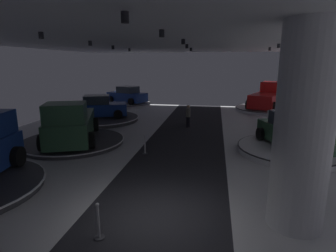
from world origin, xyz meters
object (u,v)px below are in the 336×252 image
(display_car_far_right, at_px, (297,113))
(pickup_truck_mid_left, at_px, (71,125))
(display_platform_mid_left, at_px, (73,141))
(display_platform_mid_right, at_px, (291,150))
(pickup_truck_deep_right, at_px, (268,97))
(display_platform_deep_left, at_px, (127,104))
(column_right, at_px, (303,130))
(display_car_mid_right, at_px, (292,132))
(visitor_walking_near, at_px, (188,115))
(display_platform_deep_right, at_px, (266,109))
(display_car_far_left, at_px, (99,107))
(display_car_deep_left, at_px, (127,95))
(display_platform_far_right, at_px, (295,126))
(display_platform_far_left, at_px, (100,119))

(display_car_far_right, bearing_deg, pickup_truck_mid_left, -155.31)
(display_platform_mid_left, height_order, pickup_truck_mid_left, pickup_truck_mid_left)
(display_platform_mid_right, height_order, pickup_truck_deep_right, pickup_truck_deep_right)
(display_platform_deep_left, bearing_deg, pickup_truck_deep_right, -2.27)
(column_right, bearing_deg, pickup_truck_mid_left, 149.05)
(display_platform_mid_left, bearing_deg, display_car_mid_right, 1.57)
(pickup_truck_deep_right, height_order, pickup_truck_mid_left, pickup_truck_deep_right)
(pickup_truck_deep_right, relative_size, display_platform_deep_left, 1.15)
(visitor_walking_near, bearing_deg, column_right, -70.11)
(display_platform_deep_right, xyz_separation_m, display_car_far_left, (-13.68, -6.84, 0.88))
(display_platform_mid_right, height_order, display_car_mid_right, display_car_mid_right)
(column_right, relative_size, pickup_truck_mid_left, 0.96)
(display_car_deep_left, bearing_deg, display_car_far_right, -29.03)
(display_car_far_right, bearing_deg, display_platform_deep_right, 95.70)
(display_platform_deep_right, relative_size, display_platform_mid_left, 1.00)
(display_platform_mid_right, relative_size, display_platform_far_right, 1.16)
(column_right, height_order, display_platform_far_left, column_right)
(display_car_deep_left, distance_m, visitor_walking_near, 11.39)
(visitor_walking_near, bearing_deg, display_platform_deep_right, 50.23)
(display_platform_mid_left, bearing_deg, display_platform_far_right, 23.38)
(pickup_truck_mid_left, bearing_deg, display_car_deep_left, 95.67)
(display_platform_deep_left, relative_size, display_car_deep_left, 1.08)
(display_platform_mid_right, bearing_deg, display_platform_far_right, 73.34)
(visitor_walking_near, bearing_deg, display_car_mid_right, -40.17)
(pickup_truck_mid_left, relative_size, display_car_far_right, 1.33)
(display_car_far_right, bearing_deg, display_car_far_left, 178.30)
(display_platform_far_right, bearing_deg, pickup_truck_deep_right, 94.33)
(pickup_truck_deep_right, xyz_separation_m, display_platform_mid_left, (-12.71, -13.32, -1.12))
(display_platform_deep_left, distance_m, visitor_walking_near, 11.44)
(display_car_far_left, bearing_deg, display_platform_far_right, -1.79)
(display_platform_deep_right, xyz_separation_m, display_platform_far_left, (-13.65, -6.83, -0.01))
(display_car_far_left, bearing_deg, display_platform_deep_left, 91.59)
(display_car_far_right, bearing_deg, display_platform_far_right, -132.94)
(display_car_far_left, bearing_deg, column_right, -48.08)
(display_platform_mid_left, height_order, display_car_far_right, display_car_far_right)
(display_platform_deep_right, height_order, display_car_far_right, display_car_far_right)
(column_right, xyz_separation_m, display_car_far_left, (-11.20, 12.48, -1.69))
(pickup_truck_mid_left, bearing_deg, display_car_mid_right, 3.08)
(display_car_far_left, bearing_deg, pickup_truck_deep_right, 27.30)
(column_right, height_order, display_platform_deep_left, column_right)
(pickup_truck_deep_right, xyz_separation_m, display_car_far_left, (-13.81, -7.13, -0.19))
(display_platform_deep_left, distance_m, display_car_deep_left, 0.92)
(display_platform_mid_right, relative_size, visitor_walking_near, 3.30)
(column_right, xyz_separation_m, visitor_walking_near, (-4.12, 11.39, -1.84))
(display_platform_deep_right, bearing_deg, display_car_deep_left, 176.55)
(display_car_far_right, bearing_deg, display_platform_mid_right, -106.79)
(pickup_truck_deep_right, distance_m, display_platform_mid_left, 18.44)
(display_platform_far_left, height_order, display_platform_far_right, display_platform_far_right)
(pickup_truck_deep_right, height_order, display_platform_mid_left, pickup_truck_deep_right)
(display_platform_deep_right, relative_size, display_car_deep_left, 1.24)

